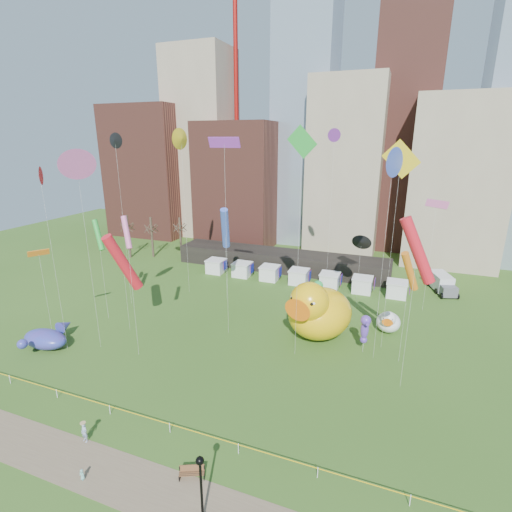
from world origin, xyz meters
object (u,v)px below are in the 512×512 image
at_px(lamppost, 201,481).
at_px(park_bench, 192,472).
at_px(small_duck, 388,321).
at_px(woman, 84,432).
at_px(box_truck, 442,283).
at_px(big_duck, 318,311).
at_px(seahorse_green, 318,292).
at_px(whale_inflatable, 47,338).
at_px(seahorse_purple, 365,327).
at_px(toddler, 82,474).

bearing_deg(lamppost, park_bench, 131.56).
bearing_deg(small_duck, woman, -125.23).
bearing_deg(box_truck, big_duck, -143.20).
bearing_deg(box_truck, seahorse_green, -149.36).
bearing_deg(whale_inflatable, woman, -34.08).
relative_size(whale_inflatable, lamppost, 1.43).
bearing_deg(whale_inflatable, seahorse_green, 30.08).
height_order(small_duck, park_bench, small_duck).
bearing_deg(seahorse_purple, seahorse_green, 124.54).
relative_size(seahorse_green, woman, 3.57).
bearing_deg(whale_inflatable, lamppost, -25.50).
height_order(seahorse_purple, park_bench, seahorse_purple).
distance_m(seahorse_green, box_truck, 23.92).
bearing_deg(woman, small_duck, 62.05).
bearing_deg(park_bench, whale_inflatable, 134.03).
bearing_deg(small_duck, whale_inflatable, -151.43).
height_order(park_bench, lamppost, lamppost).
relative_size(seahorse_green, park_bench, 3.24).
bearing_deg(park_bench, box_truck, 42.61).
relative_size(lamppost, woman, 2.98).
distance_m(small_duck, woman, 34.37).
bearing_deg(whale_inflatable, seahorse_purple, 18.23).
distance_m(big_duck, seahorse_purple, 5.69).
relative_size(small_duck, woman, 2.38).
bearing_deg(toddler, seahorse_purple, 61.88).
height_order(big_duck, lamppost, big_duck).
bearing_deg(big_duck, whale_inflatable, -137.46).
distance_m(seahorse_purple, box_truck, 24.51).
height_order(woman, toddler, woman).
bearing_deg(seahorse_green, lamppost, -104.19).
xyz_separation_m(woman, toddler, (2.46, -2.80, -0.42)).
xyz_separation_m(lamppost, box_truck, (16.35, 46.37, -1.66)).
height_order(seahorse_purple, toddler, seahorse_purple).
relative_size(lamppost, box_truck, 0.75).
distance_m(big_duck, small_duck, 9.23).
xyz_separation_m(seahorse_purple, box_truck, (9.31, 22.61, -1.69)).
xyz_separation_m(big_duck, park_bench, (-3.75, -22.65, -2.95)).
bearing_deg(woman, park_bench, 10.19).
bearing_deg(woman, lamppost, -1.98).
height_order(lamppost, box_truck, lamppost).
relative_size(box_truck, toddler, 8.01).
bearing_deg(box_truck, small_duck, -131.00).
relative_size(big_duck, box_truck, 1.61).
distance_m(lamppost, toddler, 9.57).
height_order(small_duck, woman, small_duck).
relative_size(small_duck, park_bench, 2.16).
bearing_deg(seahorse_green, toddler, -121.70).
height_order(seahorse_green, park_bench, seahorse_green).
xyz_separation_m(whale_inflatable, toddler, (17.26, -12.43, -0.67)).
xyz_separation_m(small_duck, toddler, (-18.54, -30.01, -0.95)).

